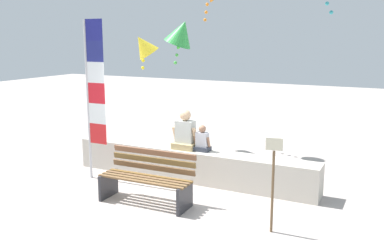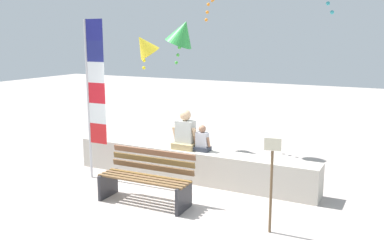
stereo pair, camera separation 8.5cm
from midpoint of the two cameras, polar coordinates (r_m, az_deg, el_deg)
name	(u,v)px [view 1 (the left image)]	position (r m, az deg, el deg)	size (l,w,h in m)	color
ground_plane	(159,200)	(7.62, -4.80, -10.68)	(40.00, 40.00, 0.00)	#B0A49C
seawall_ledge	(191,165)	(8.55, -0.46, -6.00)	(5.09, 0.52, 0.63)	beige
park_bench	(147,179)	(7.43, -6.34, -7.84)	(1.65, 0.65, 0.88)	brown
person_adult	(185,134)	(8.46, -1.20, -1.83)	(0.52, 0.38, 0.79)	tan
person_child	(202,141)	(8.32, 1.08, -2.81)	(0.34, 0.25, 0.51)	#2F3543
flag_banner	(93,89)	(8.54, -13.36, 4.04)	(0.44, 0.05, 3.16)	#B7B7BC
kite_green	(181,33)	(10.79, -1.69, 11.59)	(0.95, 0.84, 1.16)	green
kite_yellow	(144,46)	(10.10, -6.73, 9.87)	(0.86, 0.84, 0.92)	yellow
sign_post	(273,178)	(6.26, 10.41, -7.60)	(0.24, 0.06, 1.42)	brown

